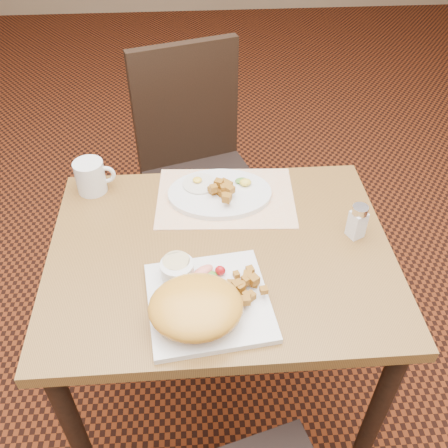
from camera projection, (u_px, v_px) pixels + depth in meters
ground at (222, 396)px, 1.81m from camera, size 8.00×8.00×0.00m
table at (221, 277)px, 1.38m from camera, size 0.90×0.70×0.75m
chair_far at (197, 160)px, 1.98m from camera, size 0.53×0.54×0.97m
placemat at (226, 197)px, 1.47m from camera, size 0.42×0.30×0.00m
plate_square at (209, 302)px, 1.17m from camera, size 0.31×0.31×0.02m
plate_oval at (220, 194)px, 1.47m from camera, size 0.31×0.23×0.02m
hollandaise_mound at (195, 307)px, 1.10m from camera, size 0.21×0.19×0.08m
ramekin at (177, 269)px, 1.20m from camera, size 0.08×0.09×0.04m
garnish_sq at (208, 272)px, 1.21m from camera, size 0.09×0.06×0.03m
fried_egg at (199, 183)px, 1.48m from camera, size 0.10×0.10×0.02m
garnish_ov at (244, 182)px, 1.48m from camera, size 0.05×0.05×0.02m
salt_shaker at (358, 221)px, 1.32m from camera, size 0.06×0.06×0.10m
coffee_mug at (91, 177)px, 1.46m from camera, size 0.12×0.09×0.10m
home_fries_sq at (242, 288)px, 1.17m from camera, size 0.12×0.11×0.04m
home_fries_ov at (223, 189)px, 1.44m from camera, size 0.08×0.12×0.04m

